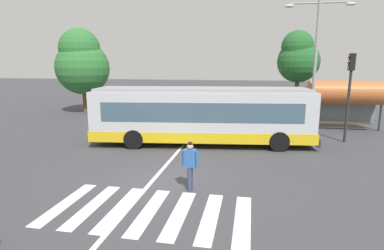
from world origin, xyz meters
TOP-DOWN VIEW (x-y plane):
  - ground_plane at (0.00, 0.00)m, footprint 160.00×160.00m
  - city_transit_bus at (0.47, 5.74)m, footprint 11.94×4.07m
  - pedestrian_crossing_street at (1.09, -0.52)m, footprint 0.58×0.29m
  - parked_car_silver at (-5.68, 13.89)m, footprint 2.02×4.58m
  - parked_car_champagne at (-2.78, 13.86)m, footprint 2.00×4.57m
  - parked_car_red at (-0.16, 14.09)m, footprint 2.02×4.58m
  - parked_car_white at (2.59, 13.93)m, footprint 2.04×4.59m
  - parked_car_charcoal at (5.17, 13.64)m, footprint 1.94×4.53m
  - traffic_light_far_corner at (8.24, 7.73)m, footprint 0.33×0.32m
  - bus_stop_shelter at (9.07, 11.38)m, footprint 4.61×1.54m
  - twin_arm_street_lamp at (6.91, 10.52)m, footprint 4.12×0.32m
  - background_tree_left at (-11.90, 15.09)m, footprint 4.72×4.72m
  - background_tree_right at (6.76, 17.15)m, footprint 3.50×3.50m
  - crosswalk_painted_stripes at (0.21, -2.27)m, footprint 5.89×3.02m
  - lane_center_line at (-0.46, 2.00)m, footprint 0.16×24.00m

SIDE VIEW (x-z plane):
  - ground_plane at x=0.00m, z-range 0.00..0.00m
  - lane_center_line at x=-0.46m, z-range 0.00..0.01m
  - crosswalk_painted_stripes at x=0.21m, z-range 0.00..0.01m
  - parked_car_silver at x=-5.68m, z-range 0.09..1.44m
  - parked_car_champagne at x=-2.78m, z-range 0.09..1.44m
  - parked_car_red at x=-0.16m, z-range 0.09..1.44m
  - parked_car_white at x=2.59m, z-range 0.09..1.44m
  - parked_car_charcoal at x=5.17m, z-range 0.09..1.44m
  - pedestrian_crossing_street at x=1.09m, z-range 0.11..1.83m
  - city_transit_bus at x=0.47m, z-range 0.06..3.12m
  - bus_stop_shelter at x=9.07m, z-range 0.79..4.04m
  - traffic_light_far_corner at x=8.24m, z-range 0.82..5.67m
  - background_tree_left at x=-11.90m, z-range 0.77..8.19m
  - background_tree_right at x=6.76m, z-range 1.34..8.42m
  - twin_arm_street_lamp at x=6.91m, z-range 0.98..9.10m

